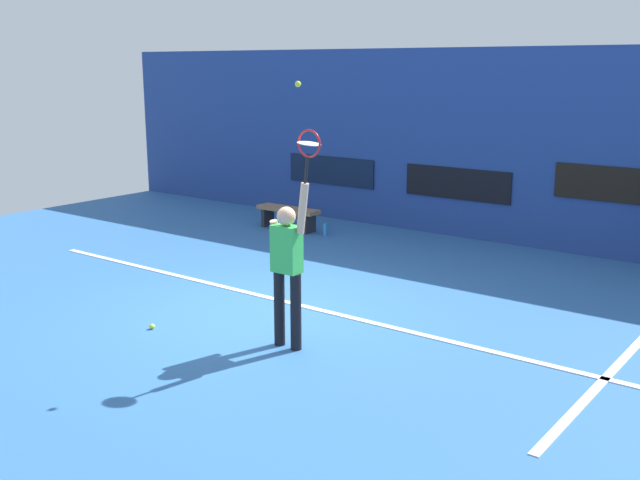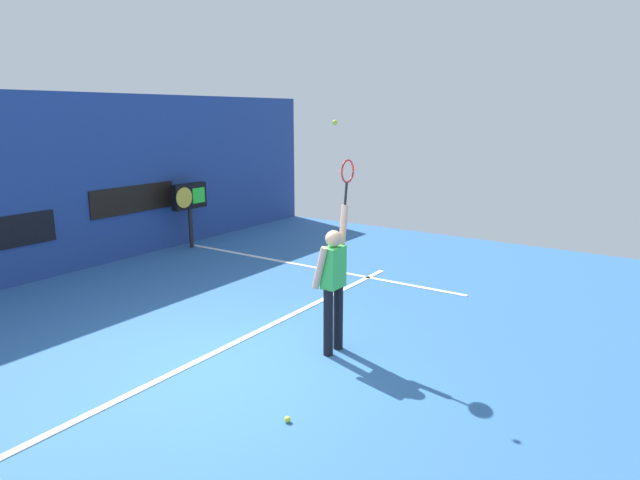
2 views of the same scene
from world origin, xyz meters
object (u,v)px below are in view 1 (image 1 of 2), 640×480
Objects in this scene: tennis_racket at (309,147)px; spare_ball at (152,326)px; tennis_ball at (298,84)px; water_bottle at (325,229)px; tennis_player at (287,264)px; court_bench at (288,213)px.

tennis_racket is 9.11× the size of spare_ball.
spare_ball is at bearing -164.90° from tennis_racket.
tennis_ball is 0.28× the size of water_bottle.
tennis_player is 2.05m from tennis_ball.
tennis_ball is 3.62m from spare_ball.
court_bench is at bearing 112.96° from spare_ball.
court_bench is at bearing 131.50° from tennis_racket.
tennis_ball is (0.12, 0.07, 2.05)m from tennis_player.
tennis_player is 6.04m from water_bottle.
tennis_player is 8.30× the size of water_bottle.
spare_ball is (2.38, -5.61, -0.30)m from court_bench.
tennis_ball reaches higher than court_bench.
spare_ball is at bearing -75.57° from water_bottle.
tennis_ball is at bearing 160.94° from tennis_racket.
tennis_racket reaches higher than court_bench.
tennis_ball is at bearing 18.55° from spare_ball.
tennis_racket is 2.58× the size of water_bottle.
court_bench is 6.10m from spare_ball.
spare_ball is at bearing -67.04° from court_bench.
tennis_player reaches higher than spare_ball.
court_bench is (-4.46, 5.04, -2.05)m from tennis_racket.
tennis_player is at bearing -57.55° from water_bottle.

